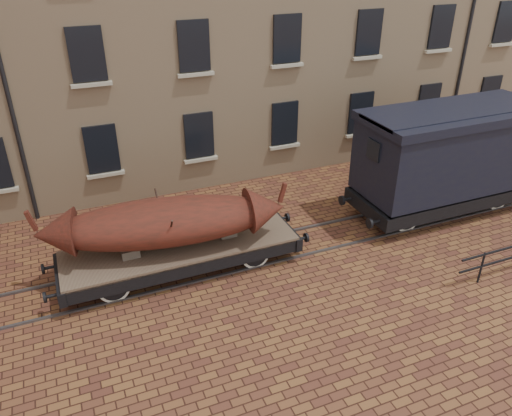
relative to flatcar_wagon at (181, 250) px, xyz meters
name	(u,v)px	position (x,y,z in m)	size (l,w,h in m)	color
ground	(320,238)	(4.63, 0.00, -0.71)	(90.00, 90.00, 0.00)	#50291D
rail_track	(320,237)	(4.63, 0.00, -0.68)	(30.00, 1.52, 0.06)	#59595E
flatcar_wagon	(181,250)	(0.00, 0.00, 0.00)	(7.54, 2.04, 1.14)	brown
iron_boat	(165,222)	(-0.38, 0.00, 1.03)	(6.95, 2.80, 1.66)	#5F1F15
goods_van	(451,149)	(9.48, 0.00, 1.65)	(7.28, 2.65, 3.77)	black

